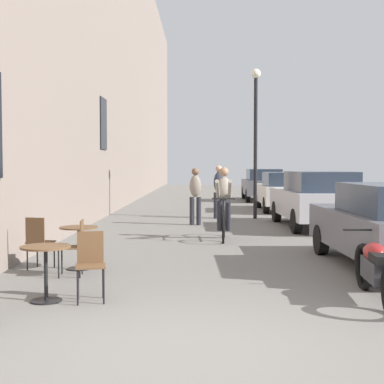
% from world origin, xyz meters
% --- Properties ---
extents(ground_plane, '(88.00, 88.00, 0.00)m').
position_xyz_m(ground_plane, '(0.00, 0.00, 0.00)').
color(ground_plane, slate).
extents(building_facade_left, '(0.54, 68.00, 13.48)m').
position_xyz_m(building_facade_left, '(-3.45, 14.00, 6.74)').
color(building_facade_left, gray).
rests_on(building_facade_left, ground_plane).
extents(cafe_table_near, '(0.64, 0.64, 0.72)m').
position_xyz_m(cafe_table_near, '(-1.94, 1.82, 0.52)').
color(cafe_table_near, black).
rests_on(cafe_table_near, ground_plane).
extents(cafe_chair_near_toward_street, '(0.45, 0.45, 0.89)m').
position_xyz_m(cafe_chair_near_toward_street, '(-1.38, 1.90, 0.52)').
color(cafe_chair_near_toward_street, black).
rests_on(cafe_chair_near_toward_street, ground_plane).
extents(cafe_table_mid, '(0.64, 0.64, 0.72)m').
position_xyz_m(cafe_table_mid, '(-2.01, 4.02, 0.52)').
color(cafe_table_mid, black).
rests_on(cafe_table_mid, ground_plane).
extents(cafe_chair_mid_toward_street, '(0.46, 0.46, 0.89)m').
position_xyz_m(cafe_chair_mid_toward_street, '(-2.67, 3.95, 0.52)').
color(cafe_chair_mid_toward_street, black).
rests_on(cafe_chair_mid_toward_street, ground_plane).
extents(cafe_chair_mid_toward_wall, '(0.41, 0.41, 0.89)m').
position_xyz_m(cafe_chair_mid_toward_wall, '(-1.93, 3.44, 0.52)').
color(cafe_chair_mid_toward_wall, black).
rests_on(cafe_chair_mid_toward_wall, ground_plane).
extents(cyclist_on_bicycle, '(0.52, 1.76, 1.74)m').
position_xyz_m(cyclist_on_bicycle, '(0.60, 7.83, 0.81)').
color(cyclist_on_bicycle, black).
rests_on(cyclist_on_bicycle, ground_plane).
extents(pedestrian_near, '(0.35, 0.26, 1.68)m').
position_xyz_m(pedestrian_near, '(-0.11, 10.94, 0.95)').
color(pedestrian_near, '#26262D').
rests_on(pedestrian_near, ground_plane).
extents(pedestrian_mid, '(0.37, 0.29, 1.75)m').
position_xyz_m(pedestrian_mid, '(0.64, 12.93, 0.99)').
color(pedestrian_mid, '#26262D').
rests_on(pedestrian_mid, ground_plane).
extents(street_lamp, '(0.32, 0.32, 4.90)m').
position_xyz_m(street_lamp, '(1.84, 12.89, 3.11)').
color(street_lamp, black).
rests_on(street_lamp, ground_plane).
extents(parked_car_second, '(2.01, 4.52, 1.59)m').
position_xyz_m(parked_car_second, '(3.30, 10.31, 0.82)').
color(parked_car_second, '#B7B7BC').
rests_on(parked_car_second, ground_plane).
extents(parked_car_third, '(1.80, 4.21, 1.49)m').
position_xyz_m(parked_car_third, '(3.23, 16.05, 0.77)').
color(parked_car_third, beige).
rests_on(parked_car_third, ground_plane).
extents(parked_car_fourth, '(1.92, 4.45, 1.58)m').
position_xyz_m(parked_car_fourth, '(3.14, 22.15, 0.82)').
color(parked_car_fourth, '#595960').
rests_on(parked_car_fourth, ground_plane).
extents(parked_motorcycle, '(0.62, 2.15, 0.92)m').
position_xyz_m(parked_motorcycle, '(2.32, 1.91, 0.40)').
color(parked_motorcycle, black).
rests_on(parked_motorcycle, ground_plane).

